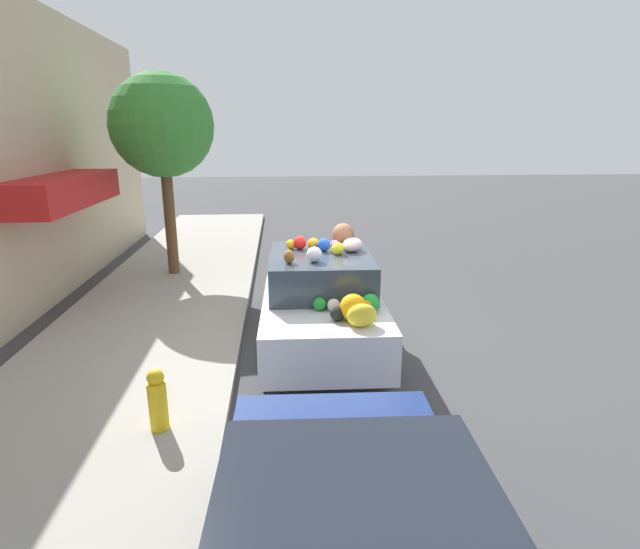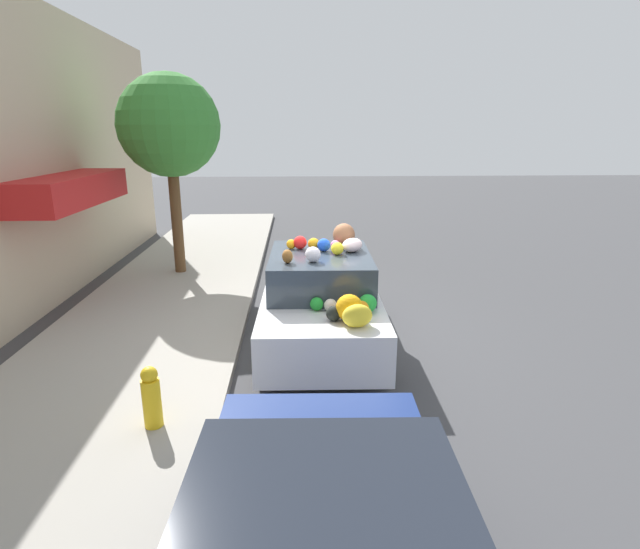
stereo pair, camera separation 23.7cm
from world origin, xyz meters
name	(u,v)px [view 1 (the left image)]	position (x,y,z in m)	size (l,w,h in m)	color
ground_plane	(311,342)	(0.00, 0.00, 0.00)	(60.00, 60.00, 0.00)	#424244
sidewalk_curb	(137,343)	(0.00, 2.70, 0.07)	(24.00, 3.20, 0.13)	#9E998E
street_tree	(162,127)	(3.82, 2.88, 3.31)	(2.16, 2.16, 4.28)	brown
fire_hydrant	(158,400)	(-2.46, 1.79, 0.48)	(0.20, 0.20, 0.70)	gold
art_car	(321,296)	(-0.04, -0.15, 0.77)	(4.20, 1.78, 1.84)	silver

